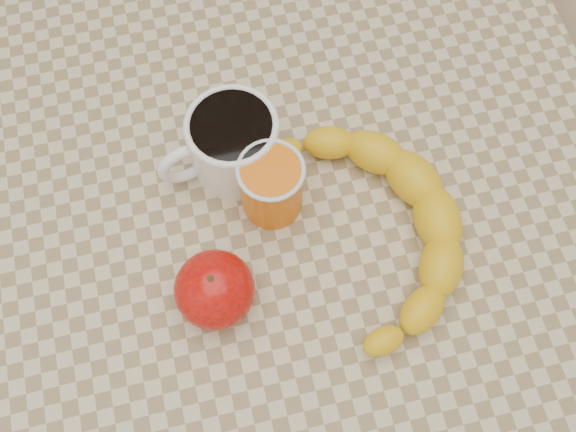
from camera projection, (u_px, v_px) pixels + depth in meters
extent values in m
plane|color=tan|center=(288.00, 352.00, 1.39)|extent=(3.00, 3.00, 0.00)
cube|color=#C0AE87|center=(288.00, 230.00, 0.72)|extent=(0.80, 0.80, 0.04)
cube|color=olive|center=(288.00, 245.00, 0.76)|extent=(0.74, 0.74, 0.06)
cylinder|color=olive|center=(55.00, 174.00, 1.16)|extent=(0.05, 0.05, 0.71)
cylinder|color=olive|center=(421.00, 95.00, 1.23)|extent=(0.05, 0.05, 0.71)
cylinder|color=white|center=(234.00, 144.00, 0.69)|extent=(0.12, 0.12, 0.08)
cylinder|color=black|center=(231.00, 127.00, 0.66)|extent=(0.08, 0.08, 0.01)
torus|color=white|center=(231.00, 125.00, 0.65)|extent=(0.10, 0.10, 0.01)
torus|color=white|center=(185.00, 164.00, 0.68)|extent=(0.06, 0.02, 0.06)
cylinder|color=#E06107|center=(272.00, 187.00, 0.67)|extent=(0.07, 0.07, 0.08)
torus|color=silver|center=(271.00, 170.00, 0.64)|extent=(0.07, 0.07, 0.01)
ellipsoid|color=#890405|center=(215.00, 289.00, 0.63)|extent=(0.10, 0.10, 0.07)
cylinder|color=#382311|center=(211.00, 280.00, 0.60)|extent=(0.01, 0.01, 0.01)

